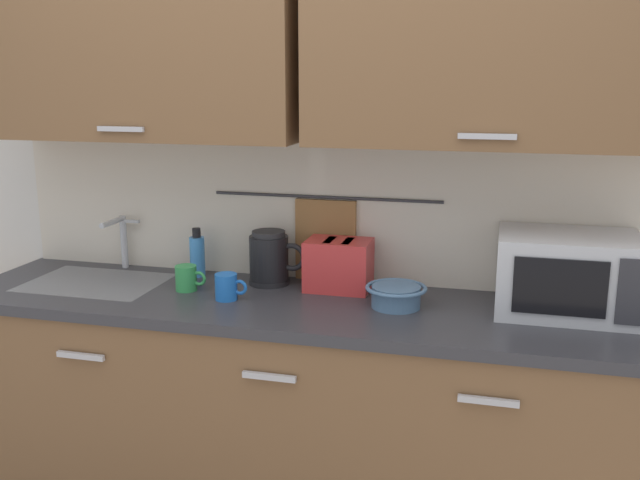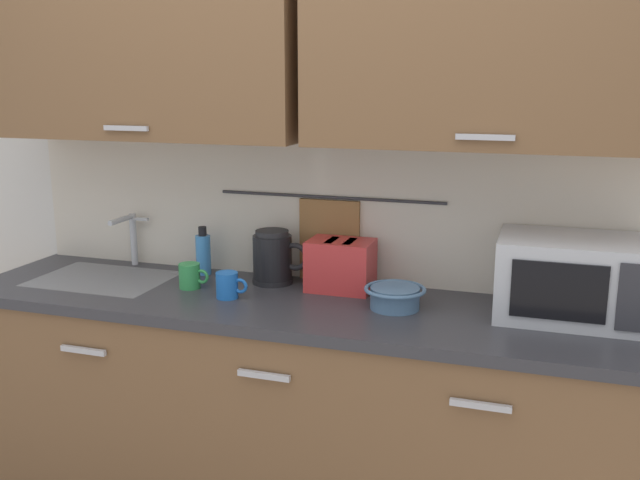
{
  "view_description": "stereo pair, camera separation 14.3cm",
  "coord_description": "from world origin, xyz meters",
  "px_view_note": "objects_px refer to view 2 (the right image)",
  "views": [
    {
      "loc": [
        0.69,
        -2.0,
        1.68
      ],
      "look_at": [
        0.08,
        0.33,
        1.12
      ],
      "focal_mm": 39.44,
      "sensor_mm": 36.0,
      "label": 1
    },
    {
      "loc": [
        0.83,
        -1.96,
        1.68
      ],
      "look_at": [
        0.08,
        0.33,
        1.12
      ],
      "focal_mm": 39.44,
      "sensor_mm": 36.0,
      "label": 2
    }
  ],
  "objects_px": {
    "mixing_bowl": "(395,296)",
    "toaster": "(341,265)",
    "electric_kettle": "(274,258)",
    "microwave": "(569,278)",
    "mug_by_kettle": "(190,276)",
    "dish_soap_bottle": "(203,253)",
    "mug_near_sink": "(228,285)"
  },
  "relations": [
    {
      "from": "mixing_bowl",
      "to": "mug_by_kettle",
      "type": "relative_size",
      "value": 1.78
    },
    {
      "from": "mixing_bowl",
      "to": "toaster",
      "type": "xyz_separation_m",
      "value": [
        -0.24,
        0.15,
        0.05
      ]
    },
    {
      "from": "toaster",
      "to": "mug_by_kettle",
      "type": "relative_size",
      "value": 2.13
    },
    {
      "from": "dish_soap_bottle",
      "to": "toaster",
      "type": "xyz_separation_m",
      "value": [
        0.59,
        -0.04,
        0.01
      ]
    },
    {
      "from": "microwave",
      "to": "electric_kettle",
      "type": "relative_size",
      "value": 2.03
    },
    {
      "from": "mug_by_kettle",
      "to": "toaster",
      "type": "bearing_deg",
      "value": 15.94
    },
    {
      "from": "mug_by_kettle",
      "to": "mixing_bowl",
      "type": "bearing_deg",
      "value": 0.21
    },
    {
      "from": "dish_soap_bottle",
      "to": "mixing_bowl",
      "type": "relative_size",
      "value": 0.92
    },
    {
      "from": "electric_kettle",
      "to": "microwave",
      "type": "bearing_deg",
      "value": -3.67
    },
    {
      "from": "electric_kettle",
      "to": "mug_near_sink",
      "type": "bearing_deg",
      "value": -110.6
    },
    {
      "from": "toaster",
      "to": "mug_by_kettle",
      "type": "xyz_separation_m",
      "value": [
        -0.55,
        -0.16,
        -0.05
      ]
    },
    {
      "from": "mixing_bowl",
      "to": "toaster",
      "type": "distance_m",
      "value": 0.29
    },
    {
      "from": "mug_near_sink",
      "to": "mug_by_kettle",
      "type": "relative_size",
      "value": 1.0
    },
    {
      "from": "dish_soap_bottle",
      "to": "mug_by_kettle",
      "type": "distance_m",
      "value": 0.2
    },
    {
      "from": "electric_kettle",
      "to": "toaster",
      "type": "bearing_deg",
      "value": -1.58
    },
    {
      "from": "toaster",
      "to": "dish_soap_bottle",
      "type": "bearing_deg",
      "value": 176.49
    },
    {
      "from": "dish_soap_bottle",
      "to": "mug_by_kettle",
      "type": "height_order",
      "value": "dish_soap_bottle"
    },
    {
      "from": "mug_near_sink",
      "to": "toaster",
      "type": "relative_size",
      "value": 0.47
    },
    {
      "from": "dish_soap_bottle",
      "to": "toaster",
      "type": "distance_m",
      "value": 0.59
    },
    {
      "from": "electric_kettle",
      "to": "toaster",
      "type": "height_order",
      "value": "electric_kettle"
    },
    {
      "from": "toaster",
      "to": "mug_near_sink",
      "type": "bearing_deg",
      "value": -148.2
    },
    {
      "from": "electric_kettle",
      "to": "mug_by_kettle",
      "type": "bearing_deg",
      "value": -149.16
    },
    {
      "from": "microwave",
      "to": "toaster",
      "type": "relative_size",
      "value": 1.8
    },
    {
      "from": "dish_soap_bottle",
      "to": "toaster",
      "type": "relative_size",
      "value": 0.77
    },
    {
      "from": "dish_soap_bottle",
      "to": "mixing_bowl",
      "type": "bearing_deg",
      "value": -12.85
    },
    {
      "from": "mug_by_kettle",
      "to": "dish_soap_bottle",
      "type": "bearing_deg",
      "value": 102.51
    },
    {
      "from": "toaster",
      "to": "mug_by_kettle",
      "type": "bearing_deg",
      "value": -164.06
    },
    {
      "from": "microwave",
      "to": "mixing_bowl",
      "type": "relative_size",
      "value": 2.15
    },
    {
      "from": "electric_kettle",
      "to": "dish_soap_bottle",
      "type": "height_order",
      "value": "electric_kettle"
    },
    {
      "from": "mug_near_sink",
      "to": "mixing_bowl",
      "type": "xyz_separation_m",
      "value": [
        0.6,
        0.07,
        -0.0
      ]
    },
    {
      "from": "mug_near_sink",
      "to": "mixing_bowl",
      "type": "distance_m",
      "value": 0.6
    },
    {
      "from": "electric_kettle",
      "to": "mug_near_sink",
      "type": "relative_size",
      "value": 1.89
    }
  ]
}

